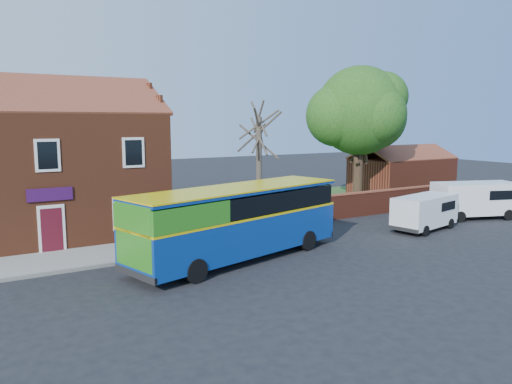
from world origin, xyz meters
TOP-DOWN VIEW (x-y plane):
  - ground at (0.00, 0.00)m, footprint 120.00×120.00m
  - pavement at (-7.00, 5.75)m, footprint 18.00×3.50m
  - kerb at (-7.00, 4.00)m, footprint 18.00×0.15m
  - grass_strip at (13.00, 13.00)m, footprint 26.00×12.00m
  - shop_building at (-7.02, 11.50)m, footprint 12.30×8.13m
  - boundary_wall at (13.00, 7.00)m, footprint 22.00×0.38m
  - outbuilding at (22.00, 13.00)m, footprint 8.20×5.06m
  - bus at (-0.38, 2.03)m, footprint 11.05×5.33m
  - van_near at (12.03, 2.00)m, footprint 4.73×2.64m
  - van_far at (17.53, 2.67)m, footprint 5.62×3.73m
  - large_tree at (15.69, 11.64)m, footprint 8.41×6.65m
  - bare_tree at (5.25, 9.01)m, footprint 2.62×3.12m

SIDE VIEW (x-z plane):
  - ground at x=0.00m, z-range 0.00..0.00m
  - grass_strip at x=13.00m, z-range 0.00..0.04m
  - pavement at x=-7.00m, z-range 0.00..0.12m
  - kerb at x=-7.00m, z-range 0.00..0.14m
  - boundary_wall at x=13.00m, z-range 0.01..1.61m
  - van_near at x=12.03m, z-range 0.11..2.07m
  - van_far at x=17.53m, z-range 0.14..2.43m
  - outbuilding at x=22.00m, z-range -0.48..3.69m
  - bus at x=-0.38m, z-range 0.22..3.48m
  - shop_building at x=-7.02m, z-range -1.84..8.66m
  - bare_tree at x=5.25m, z-range 0.09..7.09m
  - large_tree at x=15.69m, z-range 1.59..11.84m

